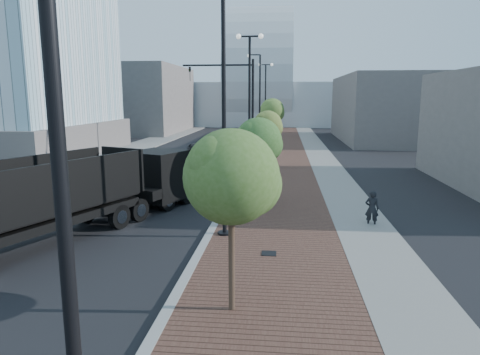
# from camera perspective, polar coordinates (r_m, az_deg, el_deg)

# --- Properties ---
(sidewalk) EXTENTS (7.00, 140.00, 0.12)m
(sidewalk) POSITION_cam_1_polar(r_m,az_deg,el_deg) (46.37, 6.58, 3.90)
(sidewalk) COLOR #4C2D23
(sidewalk) RESTS_ON ground
(concrete_strip) EXTENTS (2.40, 140.00, 0.13)m
(concrete_strip) POSITION_cam_1_polar(r_m,az_deg,el_deg) (46.48, 9.91, 3.83)
(concrete_strip) COLOR slate
(concrete_strip) RESTS_ON ground
(curb) EXTENTS (0.30, 140.00, 0.14)m
(curb) POSITION_cam_1_polar(r_m,az_deg,el_deg) (46.45, 2.25, 3.98)
(curb) COLOR gray
(curb) RESTS_ON ground
(west_sidewalk) EXTENTS (4.00, 140.00, 0.12)m
(west_sidewalk) POSITION_cam_1_polar(r_m,az_deg,el_deg) (48.99, -13.15, 4.04)
(west_sidewalk) COLOR slate
(west_sidewalk) RESTS_ON ground
(dump_truck) EXTENTS (7.18, 13.18, 3.19)m
(dump_truck) POSITION_cam_1_polar(r_m,az_deg,el_deg) (19.46, -16.83, -1.87)
(dump_truck) COLOR black
(dump_truck) RESTS_ON ground
(white_sedan) EXTENTS (2.60, 4.51, 1.41)m
(white_sedan) POSITION_cam_1_polar(r_m,az_deg,el_deg) (25.72, -8.45, -0.04)
(white_sedan) COLOR silver
(white_sedan) RESTS_ON ground
(dark_car_mid) EXTENTS (3.24, 4.99, 1.28)m
(dark_car_mid) POSITION_cam_1_polar(r_m,az_deg,el_deg) (43.50, -4.69, 4.26)
(dark_car_mid) COLOR black
(dark_car_mid) RESTS_ON ground
(dark_car_far) EXTENTS (3.24, 4.94, 1.33)m
(dark_car_far) POSITION_cam_1_polar(r_m,az_deg,el_deg) (58.75, 0.21, 5.95)
(dark_car_far) COLOR black
(dark_car_far) RESTS_ON ground
(pedestrian) EXTENTS (0.63, 0.48, 1.56)m
(pedestrian) POSITION_cam_1_polar(r_m,az_deg,el_deg) (18.96, 17.01, -3.97)
(pedestrian) COLOR black
(pedestrian) RESTS_ON ground
(streetlight_0) EXTENTS (1.72, 0.56, 9.28)m
(streetlight_0) POSITION_cam_1_polar(r_m,az_deg,el_deg) (4.66, -22.81, 2.79)
(streetlight_0) COLOR black
(streetlight_0) RESTS_ON ground
(streetlight_1) EXTENTS (1.44, 0.56, 9.21)m
(streetlight_1) POSITION_cam_1_polar(r_m,az_deg,el_deg) (16.26, -2.52, 6.88)
(streetlight_1) COLOR black
(streetlight_1) RESTS_ON ground
(streetlight_2) EXTENTS (1.72, 0.56, 9.28)m
(streetlight_2) POSITION_cam_1_polar(r_m,az_deg,el_deg) (28.15, 1.25, 9.41)
(streetlight_2) COLOR black
(streetlight_2) RESTS_ON ground
(streetlight_3) EXTENTS (1.44, 0.56, 9.21)m
(streetlight_3) POSITION_cam_1_polar(r_m,az_deg,el_deg) (40.14, 2.46, 9.06)
(streetlight_3) COLOR black
(streetlight_3) RESTS_ON ground
(streetlight_4) EXTENTS (1.72, 0.56, 9.28)m
(streetlight_4) POSITION_cam_1_polar(r_m,az_deg,el_deg) (52.11, 3.37, 9.92)
(streetlight_4) COLOR black
(streetlight_4) RESTS_ON ground
(traffic_mast) EXTENTS (5.09, 0.20, 8.00)m
(traffic_mast) POSITION_cam_1_polar(r_m,az_deg,el_deg) (31.21, 0.02, 9.82)
(traffic_mast) COLOR black
(traffic_mast) RESTS_ON ground
(tree_0) EXTENTS (2.37, 2.32, 4.67)m
(tree_0) POSITION_cam_1_polar(r_m,az_deg,el_deg) (10.32, -0.88, 0.04)
(tree_0) COLOR #382619
(tree_0) RESTS_ON ground
(tree_1) EXTENTS (2.36, 2.30, 4.42)m
(tree_1) POSITION_cam_1_polar(r_m,az_deg,el_deg) (21.22, 2.57, 4.80)
(tree_1) COLOR #382619
(tree_1) RESTS_ON ground
(tree_2) EXTENTS (2.28, 2.21, 4.39)m
(tree_2) POSITION_cam_1_polar(r_m,az_deg,el_deg) (33.17, 3.75, 6.89)
(tree_2) COLOR #382619
(tree_2) RESTS_ON ground
(tree_3) EXTENTS (2.52, 2.49, 5.27)m
(tree_3) POSITION_cam_1_polar(r_m,az_deg,el_deg) (45.12, 4.32, 8.79)
(tree_3) COLOR #382619
(tree_3) RESTS_ON ground
(convention_center) EXTENTS (50.00, 30.00, 50.00)m
(convention_center) POSITION_cam_1_polar(r_m,az_deg,el_deg) (91.18, 2.78, 10.94)
(convention_center) COLOR #B2BABD
(convention_center) RESTS_ON ground
(commercial_block_nw) EXTENTS (14.00, 20.00, 10.00)m
(commercial_block_nw) POSITION_cam_1_polar(r_m,az_deg,el_deg) (69.89, -13.51, 9.96)
(commercial_block_nw) COLOR #67605D
(commercial_block_nw) RESTS_ON ground
(commercial_block_ne) EXTENTS (12.00, 22.00, 8.00)m
(commercial_block_ne) POSITION_cam_1_polar(r_m,az_deg,el_deg) (57.60, 19.21, 8.60)
(commercial_block_ne) COLOR #605956
(commercial_block_ne) RESTS_ON ground
(utility_cover_1) EXTENTS (0.50, 0.50, 0.02)m
(utility_cover_1) POSITION_cam_1_polar(r_m,az_deg,el_deg) (15.01, 3.84, -9.95)
(utility_cover_1) COLOR black
(utility_cover_1) RESTS_ON sidewalk
(utility_cover_2) EXTENTS (0.50, 0.50, 0.02)m
(utility_cover_2) POSITION_cam_1_polar(r_m,az_deg,el_deg) (25.60, 4.70, -1.32)
(utility_cover_2) COLOR black
(utility_cover_2) RESTS_ON sidewalk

